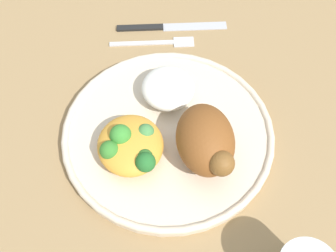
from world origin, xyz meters
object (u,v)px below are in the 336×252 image
at_px(roasted_chicken, 206,141).
at_px(fork, 157,42).
at_px(knife, 162,26).
at_px(mac_cheese_with_broccoli, 130,145).
at_px(rice_pile, 168,88).
at_px(plate, 168,133).

distance_m(roasted_chicken, fork, 0.24).
bearing_deg(knife, mac_cheese_with_broccoli, -16.27).
bearing_deg(fork, rice_pile, 0.76).
xyz_separation_m(roasted_chicken, rice_pile, (-0.11, -0.04, -0.02)).
relative_size(plate, fork, 2.11).
height_order(roasted_chicken, knife, roasted_chicken).
height_order(rice_pile, mac_cheese_with_broccoli, mac_cheese_with_broccoli).
distance_m(roasted_chicken, knife, 0.27).
xyz_separation_m(plate, rice_pile, (-0.06, 0.01, 0.03)).
bearing_deg(knife, fork, -20.31).
height_order(plate, mac_cheese_with_broccoli, mac_cheese_with_broccoli).
bearing_deg(roasted_chicken, rice_pile, -161.41).
distance_m(fork, knife, 0.04).
bearing_deg(plate, fork, 178.07).
bearing_deg(mac_cheese_with_broccoli, fork, 164.40).
bearing_deg(rice_pile, mac_cheese_with_broccoli, -34.62).
height_order(mac_cheese_with_broccoli, knife, mac_cheese_with_broccoli).
xyz_separation_m(rice_pile, knife, (-0.16, 0.01, -0.03)).
height_order(plate, roasted_chicken, roasted_chicken).
bearing_deg(mac_cheese_with_broccoli, rice_pile, 145.38).
bearing_deg(knife, roasted_chicken, 5.17).
bearing_deg(fork, knife, 159.69).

